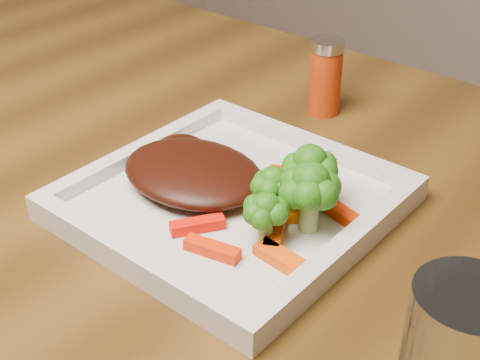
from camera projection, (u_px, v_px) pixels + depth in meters
The scene contains 14 objects.
plate at pixel (232, 204), 0.64m from camera, with size 0.27×0.27×0.01m, color silver.
steak at pixel (193, 172), 0.65m from camera, with size 0.15×0.11×0.03m, color #350F08.
broccoli_0 at pixel (309, 173), 0.61m from camera, with size 0.06×0.06×0.07m, color #206110, non-canonical shape.
broccoli_1 at pixel (310, 199), 0.58m from camera, with size 0.06×0.06×0.06m, color #106513, non-canonical shape.
broccoli_2 at pixel (266, 213), 0.56m from camera, with size 0.05×0.05×0.06m, color #357313, non-canonical shape.
broccoli_3 at pixel (272, 186), 0.60m from camera, with size 0.05×0.05×0.06m, color #147A18, non-canonical shape.
carrot_0 at pixel (212, 249), 0.56m from camera, with size 0.05×0.01×0.01m, color red.
carrot_1 at pixel (287, 262), 0.55m from camera, with size 0.06×0.02×0.01m, color #EF4D03.
carrot_2 at pixel (197, 225), 0.59m from camera, with size 0.05×0.01×0.01m, color #F41103.
carrot_3 at pixel (342, 214), 0.60m from camera, with size 0.05×0.01×0.01m, color red.
carrot_4 at pixel (296, 175), 0.66m from camera, with size 0.05×0.01×0.01m, color #D23503.
carrot_5 at pixel (275, 232), 0.58m from camera, with size 0.05×0.01×0.01m, color #FF4504.
carrot_6 at pixel (281, 215), 0.60m from camera, with size 0.05×0.01×0.01m, color #DE6403.
spice_shaker at pixel (325, 77), 0.79m from camera, with size 0.04×0.04×0.09m, color #B9310A.
Camera 1 is at (0.29, -0.49, 1.12)m, focal length 50.00 mm.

